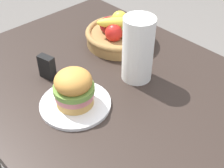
{
  "coord_description": "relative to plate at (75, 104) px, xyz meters",
  "views": [
    {
      "loc": [
        0.53,
        -0.59,
        1.45
      ],
      "look_at": [
        -0.04,
        -0.05,
        0.81
      ],
      "focal_mm": 49.21,
      "sensor_mm": 36.0,
      "label": 1
    }
  ],
  "objects": [
    {
      "name": "paper_towel_roll",
      "position": [
        0.03,
        0.26,
        0.11
      ],
      "size": [
        0.11,
        0.11,
        0.24
      ],
      "primitive_type": "cylinder",
      "color": "white",
      "rests_on": "dining_table"
    },
    {
      "name": "sandwich",
      "position": [
        0.0,
        0.0,
        0.07
      ],
      "size": [
        0.13,
        0.13,
        0.13
      ],
      "color": "tan",
      "rests_on": "plate"
    },
    {
      "name": "fruit_basket",
      "position": [
        -0.18,
        0.38,
        0.04
      ],
      "size": [
        0.29,
        0.29,
        0.14
      ],
      "color": "#9E7542",
      "rests_on": "dining_table"
    },
    {
      "name": "plate",
      "position": [
        0.0,
        0.0,
        0.0
      ],
      "size": [
        0.24,
        0.24,
        0.01
      ],
      "primitive_type": "cylinder",
      "color": "white",
      "rests_on": "dining_table"
    },
    {
      "name": "dining_table",
      "position": [
        0.09,
        0.16,
        -0.11
      ],
      "size": [
        1.4,
        0.9,
        0.75
      ],
      "color": "#2D231E",
      "rests_on": "ground_plane"
    },
    {
      "name": "napkin_holder",
      "position": [
        -0.19,
        0.02,
        0.04
      ],
      "size": [
        0.07,
        0.04,
        0.09
      ],
      "primitive_type": "cube",
      "rotation": [
        0.0,
        0.0,
        0.24
      ],
      "color": "black",
      "rests_on": "dining_table"
    }
  ]
}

